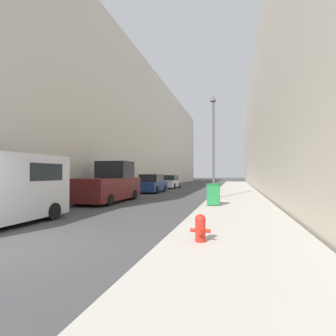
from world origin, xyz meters
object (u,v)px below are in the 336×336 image
at_px(trash_bin, 213,194).
at_px(white_van, 2,186).
at_px(lamppost, 213,141).
at_px(parked_sedan_far, 170,182).
at_px(fire_hydrant, 200,227).
at_px(pickup_truck, 109,185).
at_px(parked_sedan_near, 152,184).

height_order(trash_bin, white_van, white_van).
bearing_deg(white_van, trash_bin, 44.20).
bearing_deg(lamppost, white_van, -121.81).
height_order(lamppost, parked_sedan_far, lamppost).
height_order(fire_hydrant, parked_sedan_far, parked_sedan_far).
relative_size(white_van, parked_sedan_far, 1.00).
height_order(fire_hydrant, pickup_truck, pickup_truck).
xyz_separation_m(fire_hydrant, pickup_truck, (-6.70, 8.52, 0.55)).
bearing_deg(parked_sedan_near, pickup_truck, -90.64).
bearing_deg(pickup_truck, parked_sedan_near, 89.36).
xyz_separation_m(fire_hydrant, white_van, (-6.70, 0.89, 0.84)).
relative_size(trash_bin, white_van, 0.23).
bearing_deg(fire_hydrant, trash_bin, 92.18).
relative_size(fire_hydrant, trash_bin, 0.59).
bearing_deg(parked_sedan_near, lamppost, -43.74).
distance_m(fire_hydrant, trash_bin, 7.15).
distance_m(trash_bin, white_van, 8.99).
height_order(trash_bin, pickup_truck, pickup_truck).
relative_size(trash_bin, parked_sedan_far, 0.23).
bearing_deg(parked_sedan_far, parked_sedan_near, -89.22).
relative_size(fire_hydrant, lamppost, 0.10).
distance_m(pickup_truck, parked_sedan_near, 8.09).
bearing_deg(trash_bin, white_van, -135.80).
xyz_separation_m(white_van, pickup_truck, (0.00, 7.63, -0.28)).
xyz_separation_m(white_van, parked_sedan_far, (-0.01, 23.09, -0.60)).
xyz_separation_m(lamppost, white_van, (-6.15, -9.92, -2.53)).
relative_size(fire_hydrant, parked_sedan_near, 0.14).
distance_m(parked_sedan_near, parked_sedan_far, 7.38).
distance_m(lamppost, parked_sedan_near, 8.94).
xyz_separation_m(fire_hydrant, lamppost, (-0.55, 10.81, 3.36)).
bearing_deg(pickup_truck, fire_hydrant, -51.83).
relative_size(fire_hydrant, parked_sedan_far, 0.14).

